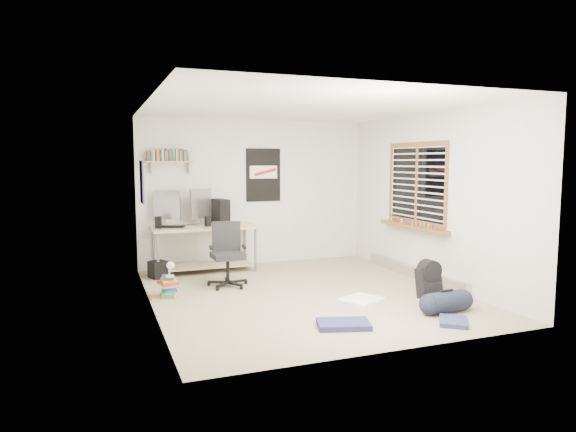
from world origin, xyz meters
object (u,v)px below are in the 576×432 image
object	(u,v)px
office_chair	(228,253)
duffel_bag	(446,301)
desk	(205,249)
backpack	(429,283)
book_stack	(168,286)

from	to	relation	value
office_chair	duffel_bag	size ratio (longest dim) A/B	1.84
office_chair	duffel_bag	world-z (taller)	office_chair
desk	duffel_bag	xyz separation A→B (m)	(2.22, -3.30, -0.22)
backpack	duffel_bag	distance (m)	0.67
duffel_bag	book_stack	distance (m)	3.53
office_chair	backpack	xyz separation A→B (m)	(2.32, -1.55, -0.29)
duffel_bag	book_stack	size ratio (longest dim) A/B	1.10
book_stack	duffel_bag	bearing A→B (deg)	-31.94
office_chair	book_stack	world-z (taller)	office_chair
backpack	office_chair	bearing A→B (deg)	145.86
desk	book_stack	world-z (taller)	desk
desk	backpack	xyz separation A→B (m)	(2.43, -2.66, -0.16)
office_chair	desk	bearing A→B (deg)	104.56
office_chair	backpack	distance (m)	2.80
book_stack	desk	bearing A→B (deg)	61.50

